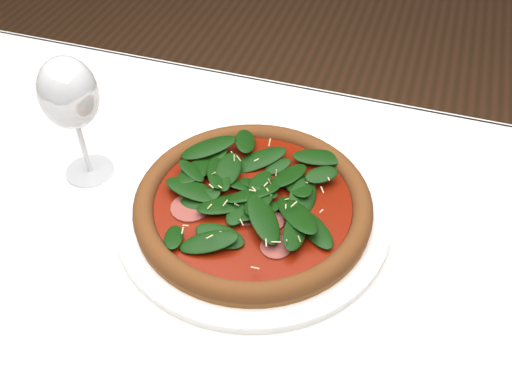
% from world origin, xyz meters
% --- Properties ---
extents(dining_table, '(1.21, 0.81, 0.75)m').
position_xyz_m(dining_table, '(0.00, 0.00, 0.65)').
color(dining_table, silver).
rests_on(dining_table, ground).
extents(plate, '(0.39, 0.39, 0.02)m').
position_xyz_m(plate, '(0.06, 0.07, 0.76)').
color(plate, white).
rests_on(plate, dining_table).
extents(pizza, '(0.43, 0.43, 0.04)m').
position_xyz_m(pizza, '(0.06, 0.07, 0.78)').
color(pizza, '#9A5425').
rests_on(pizza, plate).
extents(wine_glass, '(0.08, 0.08, 0.20)m').
position_xyz_m(wine_glass, '(-0.20, 0.08, 0.89)').
color(wine_glass, silver).
rests_on(wine_glass, dining_table).
extents(saucer_near, '(0.15, 0.15, 0.01)m').
position_xyz_m(saucer_near, '(0.37, -0.09, 0.76)').
color(saucer_near, white).
rests_on(saucer_near, dining_table).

